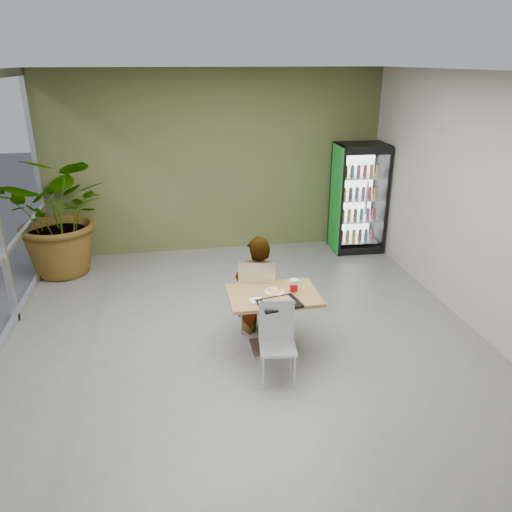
% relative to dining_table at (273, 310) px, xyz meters
% --- Properties ---
extents(ground, '(7.00, 7.00, 0.00)m').
position_rel_dining_table_xyz_m(ground, '(-0.29, 0.13, -0.54)').
color(ground, slate).
rests_on(ground, ground).
extents(room_envelope, '(6.00, 7.00, 3.20)m').
position_rel_dining_table_xyz_m(room_envelope, '(-0.29, 0.13, 1.06)').
color(room_envelope, beige).
rests_on(room_envelope, ground).
extents(dining_table, '(1.07, 0.75, 0.75)m').
position_rel_dining_table_xyz_m(dining_table, '(0.00, 0.00, 0.00)').
color(dining_table, '#AF894B').
rests_on(dining_table, ground).
extents(chair_far, '(0.54, 0.54, 1.03)m').
position_rel_dining_table_xyz_m(chair_far, '(-0.12, 0.43, 0.06)').
color(chair_far, silver).
rests_on(chair_far, ground).
extents(chair_near, '(0.43, 0.44, 0.88)m').
position_rel_dining_table_xyz_m(chair_near, '(-0.07, -0.54, -0.02)').
color(chair_near, silver).
rests_on(chair_near, ground).
extents(seated_woman, '(0.66, 0.50, 1.60)m').
position_rel_dining_table_xyz_m(seated_woman, '(-0.09, 0.49, -0.04)').
color(seated_woman, black).
rests_on(seated_woman, ground).
extents(pizza_plate, '(0.33, 0.33, 0.03)m').
position_rel_dining_table_xyz_m(pizza_plate, '(0.03, 0.04, 0.23)').
color(pizza_plate, white).
rests_on(pizza_plate, dining_table).
extents(soda_cup, '(0.10, 0.10, 0.18)m').
position_rel_dining_table_xyz_m(soda_cup, '(0.24, -0.03, 0.30)').
color(soda_cup, white).
rests_on(soda_cup, dining_table).
extents(napkin_stack, '(0.16, 0.16, 0.02)m').
position_rel_dining_table_xyz_m(napkin_stack, '(-0.23, -0.16, 0.22)').
color(napkin_stack, white).
rests_on(napkin_stack, dining_table).
extents(cafeteria_tray, '(0.52, 0.42, 0.03)m').
position_rel_dining_table_xyz_m(cafeteria_tray, '(0.01, -0.29, 0.23)').
color(cafeteria_tray, black).
rests_on(cafeteria_tray, dining_table).
extents(beverage_fridge, '(0.92, 0.72, 1.95)m').
position_rel_dining_table_xyz_m(beverage_fridge, '(2.24, 3.14, 0.44)').
color(beverage_fridge, black).
rests_on(beverage_fridge, ground).
extents(potted_plant, '(2.08, 1.89, 1.99)m').
position_rel_dining_table_xyz_m(potted_plant, '(-2.85, 2.93, 0.46)').
color(potted_plant, '#376A2A').
rests_on(potted_plant, ground).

